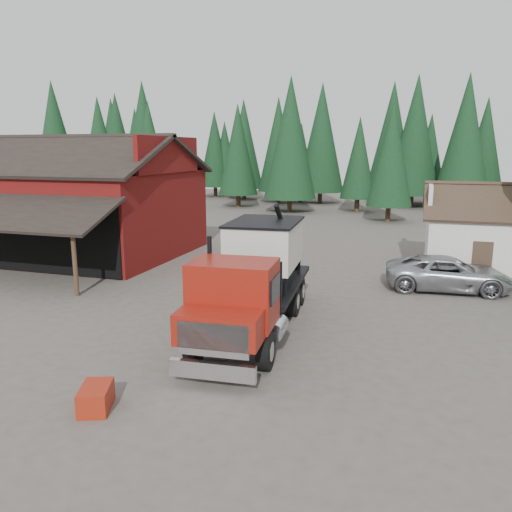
% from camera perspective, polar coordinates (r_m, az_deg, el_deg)
% --- Properties ---
extents(ground, '(120.00, 120.00, 0.00)m').
position_cam_1_polar(ground, '(18.71, -9.84, -7.76)').
color(ground, '#4D473D').
rests_on(ground, ground).
extents(red_barn, '(12.80, 13.63, 7.18)m').
position_cam_1_polar(red_barn, '(32.14, -19.35, 4.97)').
color(red_barn, maroon).
rests_on(red_barn, ground).
extents(farmhouse, '(8.60, 6.42, 4.65)m').
position_cam_1_polar(farmhouse, '(29.27, 26.79, 1.69)').
color(farmhouse, silver).
rests_on(farmhouse, ground).
extents(conifer_backdrop, '(76.00, 16.00, 16.00)m').
position_cam_1_polar(conifer_backdrop, '(58.47, 9.59, 5.74)').
color(conifer_backdrop, black).
rests_on(conifer_backdrop, ground).
extents(near_pine_a, '(4.40, 4.40, 11.40)m').
position_cam_1_polar(near_pine_a, '(53.05, -17.41, 11.66)').
color(near_pine_a, '#382619').
rests_on(near_pine_a, ground).
extents(near_pine_b, '(3.96, 3.96, 10.40)m').
position_cam_1_polar(near_pine_b, '(45.59, 15.20, 11.17)').
color(near_pine_b, '#382619').
rests_on(near_pine_b, ground).
extents(near_pine_d, '(5.28, 5.28, 13.40)m').
position_cam_1_polar(near_pine_d, '(51.05, 3.96, 13.30)').
color(near_pine_d, '#382619').
rests_on(near_pine_d, ground).
extents(feed_truck, '(3.34, 9.64, 4.28)m').
position_cam_1_polar(feed_truck, '(17.39, -0.14, -2.20)').
color(feed_truck, black).
rests_on(feed_truck, ground).
extents(silver_car, '(5.72, 2.98, 1.54)m').
position_cam_1_polar(silver_car, '(24.29, 21.15, -1.88)').
color(silver_car, '#A4A6AC').
rests_on(silver_car, ground).
extents(equip_box, '(1.06, 1.28, 0.60)m').
position_cam_1_polar(equip_box, '(13.37, -17.83, -15.17)').
color(equip_box, maroon).
rests_on(equip_box, ground).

